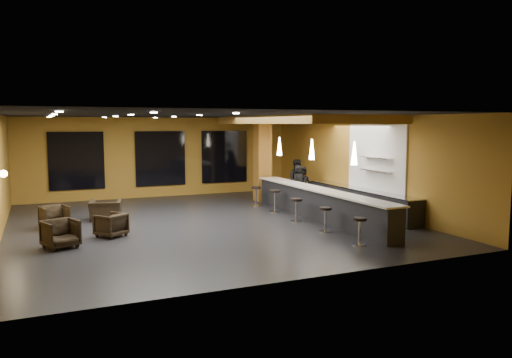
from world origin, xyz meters
name	(u,v)px	position (x,y,z in m)	size (l,w,h in m)	color
floor	(206,224)	(0.00, 0.00, -0.05)	(12.00, 13.00, 0.10)	black
ceiling	(205,113)	(0.00, 0.00, 3.55)	(12.00, 13.00, 0.10)	black
wall_back	(160,157)	(0.00, 6.55, 1.75)	(12.00, 0.10, 3.50)	olive
wall_front	(305,196)	(0.00, -6.55, 1.75)	(12.00, 0.10, 3.50)	olive
wall_right	(361,164)	(6.05, 0.00, 1.75)	(0.10, 13.00, 3.50)	olive
wood_soffit	(300,120)	(4.00, 1.00, 3.36)	(3.60, 8.00, 0.28)	#B17F33
window_left	(77,161)	(-3.50, 6.44, 1.70)	(2.20, 0.06, 2.40)	black
window_center	(161,158)	(0.00, 6.44, 1.70)	(2.20, 0.06, 2.40)	black
window_right	(225,157)	(3.00, 6.44, 1.70)	(2.20, 0.06, 2.40)	black
tile_backsplash	(376,159)	(5.96, -1.00, 2.00)	(0.06, 3.20, 2.40)	white
bar_counter	(319,205)	(3.65, -1.00, 0.50)	(0.60, 8.00, 1.00)	black
bar_top	(319,189)	(3.65, -1.00, 1.02)	(0.78, 8.10, 0.05)	silver
prep_counter	(359,201)	(5.65, -0.50, 0.43)	(0.70, 6.00, 0.86)	black
prep_top	(360,189)	(5.65, -0.50, 0.89)	(0.72, 6.00, 0.03)	silver
wall_shelf_lower	(376,171)	(5.82, -1.20, 1.60)	(0.30, 1.50, 0.03)	silver
wall_shelf_upper	(376,158)	(5.82, -1.20, 2.05)	(0.30, 1.50, 0.03)	silver
column	(262,159)	(3.65, 3.60, 1.75)	(0.60, 0.60, 3.50)	brown
wall_sconce	(3,174)	(-5.88, 0.50, 1.80)	(0.22, 0.22, 0.22)	#FFE5B2
pendant_0	(354,153)	(3.65, -3.00, 2.35)	(0.20, 0.20, 0.70)	white
pendant_1	(312,149)	(3.65, -0.50, 2.35)	(0.20, 0.20, 0.70)	white
pendant_2	(279,146)	(3.65, 2.00, 2.35)	(0.20, 0.20, 0.70)	white
staff_a	(299,187)	(4.19, 1.38, 0.82)	(0.60, 0.39, 1.64)	black
staff_b	(298,181)	(4.78, 2.56, 0.89)	(0.86, 0.67, 1.77)	black
staff_c	(302,184)	(4.90, 2.42, 0.75)	(0.74, 0.48, 1.51)	black
armchair_a	(60,234)	(-4.50, -1.66, 0.37)	(0.79, 0.82, 0.74)	black
armchair_b	(111,225)	(-3.12, -0.83, 0.34)	(0.72, 0.74, 0.68)	black
armchair_c	(55,217)	(-4.56, 1.05, 0.36)	(0.76, 0.78, 0.71)	black
armchair_d	(106,210)	(-2.95, 1.79, 0.33)	(1.02, 0.89, 0.66)	black
bar_stool_0	(360,228)	(2.79, -4.55, 0.48)	(0.38, 0.38, 0.75)	silver
bar_stool_1	(325,216)	(2.83, -2.77, 0.48)	(0.38, 0.38, 0.75)	silver
bar_stool_2	(296,207)	(2.77, -1.04, 0.50)	(0.39, 0.39, 0.78)	silver
bar_stool_3	(275,198)	(2.90, 0.84, 0.53)	(0.42, 0.42, 0.82)	silver
bar_stool_4	(256,194)	(2.83, 2.39, 0.49)	(0.39, 0.39, 0.77)	silver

